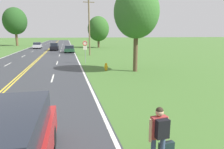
% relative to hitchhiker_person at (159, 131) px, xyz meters
% --- Properties ---
extents(hitchhiker_person, '(0.57, 0.41, 1.67)m').
position_rel_hitchhiker_person_xyz_m(hitchhiker_person, '(0.00, 0.00, 0.00)').
color(hitchhiker_person, '#38476B').
rests_on(hitchhiker_person, ground).
extents(fire_hydrant, '(0.43, 0.27, 0.74)m').
position_rel_hitchhiker_person_xyz_m(fire_hydrant, '(1.42, 14.61, -0.65)').
color(fire_hydrant, gold).
rests_on(fire_hydrant, ground).
extents(traffic_sign, '(0.60, 0.10, 2.75)m').
position_rel_hitchhiker_person_xyz_m(traffic_sign, '(-0.12, 19.77, 1.06)').
color(traffic_sign, gray).
rests_on(traffic_sign, ground).
extents(utility_pole_midground, '(1.80, 0.24, 9.16)m').
position_rel_hitchhiker_person_xyz_m(utility_pole_midground, '(1.50, 29.30, 3.71)').
color(utility_pole_midground, brown).
rests_on(utility_pole_midground, ground).
extents(tree_left_verge, '(5.52, 5.52, 8.02)m').
position_rel_hitchhiker_person_xyz_m(tree_left_verge, '(5.96, 47.83, 3.81)').
color(tree_left_verge, brown).
rests_on(tree_left_verge, ground).
extents(tree_mid_treeline, '(6.83, 6.83, 11.21)m').
position_rel_hitchhiker_person_xyz_m(tree_mid_treeline, '(-16.83, 61.30, 6.24)').
color(tree_mid_treeline, brown).
rests_on(tree_mid_treeline, ground).
extents(tree_right_cluster, '(4.17, 4.17, 7.91)m').
position_rel_hitchhiker_person_xyz_m(tree_right_cluster, '(4.07, 13.53, 4.46)').
color(tree_right_cluster, brown).
rests_on(tree_right_cluster, ground).
extents(car_red_van_nearest, '(2.02, 4.63, 1.84)m').
position_rel_hitchhiker_person_xyz_m(car_red_van_nearest, '(-3.77, 0.13, -0.06)').
color(car_red_van_nearest, black).
rests_on(car_red_van_nearest, ground).
extents(car_dark_green_sedan_approaching, '(1.97, 4.37, 1.38)m').
position_rel_hitchhiker_person_xyz_m(car_dark_green_sedan_approaching, '(-1.76, 35.39, -0.31)').
color(car_dark_green_sedan_approaching, black).
rests_on(car_dark_green_sedan_approaching, ground).
extents(car_black_sedan_mid_near, '(1.75, 3.99, 1.63)m').
position_rel_hitchhiker_person_xyz_m(car_black_sedan_mid_near, '(-4.88, 41.27, -0.20)').
color(car_black_sedan_mid_near, black).
rests_on(car_black_sedan_mid_near, ground).
extents(car_silver_suv_mid_far, '(1.99, 4.11, 1.51)m').
position_rel_hitchhiker_person_xyz_m(car_silver_suv_mid_far, '(-9.30, 48.15, -0.20)').
color(car_silver_suv_mid_far, black).
rests_on(car_silver_suv_mid_far, ground).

